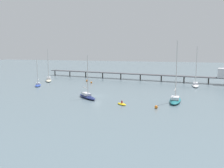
{
  "coord_description": "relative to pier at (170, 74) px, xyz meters",
  "views": [
    {
      "loc": [
        25.59,
        -66.34,
        13.36
      ],
      "look_at": [
        0.0,
        14.48,
        1.5
      ],
      "focal_mm": 40.35,
      "sensor_mm": 36.0,
      "label": 1
    }
  ],
  "objects": [
    {
      "name": "ground_plane",
      "position": [
        -17.27,
        -38.8,
        -3.3
      ],
      "size": [
        400.0,
        400.0,
        0.0
      ],
      "primitive_type": "plane",
      "color": "slate"
    },
    {
      "name": "sailboat_cream",
      "position": [
        -48.19,
        -14.11,
        -2.51
      ],
      "size": [
        6.59,
        9.22,
        13.33
      ],
      "color": "beige",
      "rests_on": "ground_plane"
    },
    {
      "name": "dinghy_yellow",
      "position": [
        -7.34,
        -47.77,
        -3.09
      ],
      "size": [
        3.21,
        3.14,
        1.14
      ],
      "color": "yellow",
      "rests_on": "ground_plane"
    },
    {
      "name": "mooring_buoy_inner",
      "position": [
        -32.45,
        -10.62,
        -2.9
      ],
      "size": [
        0.79,
        0.79,
        0.79
      ],
      "primitive_type": "sphere",
      "color": "orange",
      "rests_on": "ground_plane"
    },
    {
      "name": "sailboat_navy",
      "position": [
        -18.6,
        -42.69,
        -2.62
      ],
      "size": [
        8.14,
        7.8,
        11.64
      ],
      "color": "navy",
      "rests_on": "ground_plane"
    },
    {
      "name": "pier",
      "position": [
        0.0,
        0.0,
        0.0
      ],
      "size": [
        84.94,
        16.2,
        6.13
      ],
      "color": "#4C4C51",
      "rests_on": "ground_plane"
    },
    {
      "name": "sailboat_white",
      "position": [
        9.93,
        -10.82,
        -2.53
      ],
      "size": [
        2.49,
        9.1,
        14.28
      ],
      "color": "white",
      "rests_on": "ground_plane"
    },
    {
      "name": "sailboat_blue",
      "position": [
        -44.49,
        -27.35,
        -2.72
      ],
      "size": [
        4.65,
        6.68,
        9.55
      ],
      "color": "#2D4CB7",
      "rests_on": "ground_plane"
    },
    {
      "name": "mooring_buoy_mid",
      "position": [
        -28.82,
        -14.72,
        -2.95
      ],
      "size": [
        0.69,
        0.69,
        0.69
      ],
      "primitive_type": "sphere",
      "color": "orange",
      "rests_on": "ground_plane"
    },
    {
      "name": "sailboat_teal",
      "position": [
        4.72,
        -40.78,
        -2.52
      ],
      "size": [
        2.8,
        9.85,
        15.43
      ],
      "color": "#1E727A",
      "rests_on": "ground_plane"
    },
    {
      "name": "mooring_buoy_near",
      "position": [
        1.09,
        -49.33,
        -2.92
      ],
      "size": [
        0.75,
        0.75,
        0.75
      ],
      "primitive_type": "sphere",
      "color": "orange",
      "rests_on": "ground_plane"
    }
  ]
}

